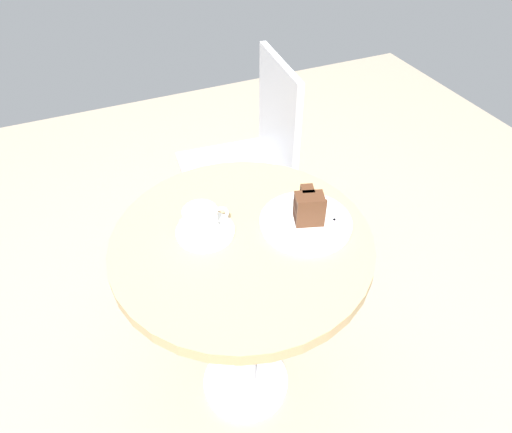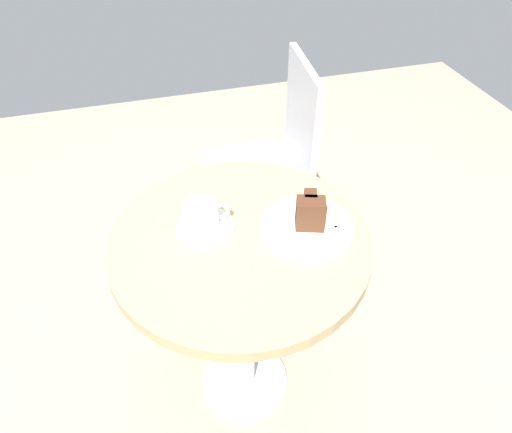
% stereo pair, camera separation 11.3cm
% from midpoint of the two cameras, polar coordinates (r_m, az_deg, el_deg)
% --- Properties ---
extents(ground_plane, '(4.40, 4.40, 0.01)m').
position_cam_midpoint_polar(ground_plane, '(1.71, 0.58, -20.02)').
color(ground_plane, gray).
rests_on(ground_plane, ground).
extents(cafe_table, '(0.66, 0.66, 0.71)m').
position_cam_midpoint_polar(cafe_table, '(1.22, 0.76, -6.93)').
color(cafe_table, tan).
rests_on(cafe_table, ground).
extents(saucer, '(0.15, 0.15, 0.01)m').
position_cam_midpoint_polar(saucer, '(1.15, -3.57, -1.39)').
color(saucer, white).
rests_on(saucer, cafe_table).
extents(coffee_cup, '(0.12, 0.09, 0.06)m').
position_cam_midpoint_polar(coffee_cup, '(1.13, -3.96, 0.14)').
color(coffee_cup, white).
rests_on(coffee_cup, saucer).
extents(teaspoon, '(0.02, 0.11, 0.00)m').
position_cam_midpoint_polar(teaspoon, '(1.16, -5.67, -0.73)').
color(teaspoon, silver).
rests_on(teaspoon, saucer).
extents(cake_plate, '(0.24, 0.24, 0.01)m').
position_cam_midpoint_polar(cake_plate, '(1.16, 9.12, -1.42)').
color(cake_plate, white).
rests_on(cake_plate, cafe_table).
extents(cake_slice, '(0.09, 0.10, 0.08)m').
position_cam_midpoint_polar(cake_slice, '(1.14, 9.63, 0.42)').
color(cake_slice, '#381E14').
rests_on(cake_slice, cake_plate).
extents(fork, '(0.10, 0.14, 0.00)m').
position_cam_midpoint_polar(fork, '(1.17, 11.82, -0.89)').
color(fork, silver).
rests_on(fork, cake_plate).
extents(napkin, '(0.15, 0.16, 0.00)m').
position_cam_midpoint_polar(napkin, '(1.20, 8.03, -0.08)').
color(napkin, beige).
rests_on(napkin, cafe_table).
extents(cafe_chair, '(0.41, 0.41, 0.88)m').
position_cam_midpoint_polar(cafe_chair, '(1.74, 4.35, 7.67)').
color(cafe_chair, '#BCBCC1').
rests_on(cafe_chair, ground).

